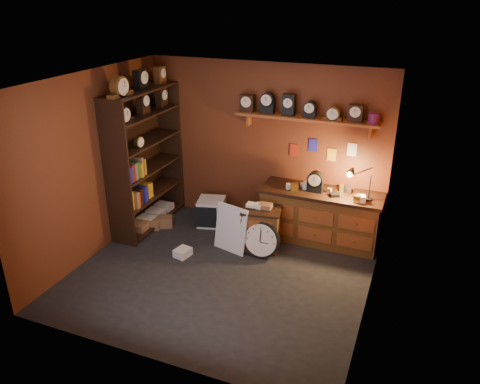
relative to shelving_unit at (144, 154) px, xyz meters
name	(u,v)px	position (x,y,z in m)	size (l,w,h in m)	color
floor	(221,274)	(1.79, -0.98, -1.25)	(4.00, 4.00, 0.00)	black
room_shell	(225,157)	(1.84, -0.87, 0.47)	(4.02, 3.62, 2.71)	brown
shelving_unit	(144,154)	(0.00, 0.00, 0.00)	(0.47, 1.60, 2.58)	black
workbench	(320,213)	(2.84, 0.49, -0.78)	(1.87, 0.66, 1.36)	brown
low_cabinet	(261,226)	(2.06, -0.06, -0.89)	(0.66, 0.59, 0.75)	brown
big_round_clock	(261,240)	(2.15, -0.32, -0.98)	(0.57, 0.18, 0.57)	black
white_panel	(231,249)	(1.66, -0.30, -1.25)	(0.56, 0.02, 0.74)	silver
mini_fridge	(211,212)	(1.02, 0.36, -1.02)	(0.54, 0.55, 0.46)	silver
floor_box_a	(152,223)	(0.14, -0.14, -1.17)	(0.29, 0.24, 0.18)	#946340
floor_box_b	(183,252)	(1.06, -0.76, -1.19)	(0.20, 0.24, 0.12)	white
floor_box_c	(165,222)	(0.33, -0.01, -1.17)	(0.23, 0.20, 0.18)	#946340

